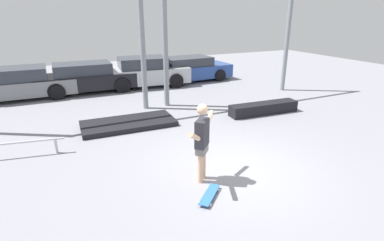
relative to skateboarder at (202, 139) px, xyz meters
name	(u,v)px	position (x,y,z in m)	size (l,w,h in m)	color
ground_plane	(232,169)	(0.89, 0.14, -0.99)	(36.00, 36.00, 0.00)	gray
skateboarder	(202,139)	(0.00, 0.00, 0.00)	(1.13, 1.16, 1.77)	#DBAD89
skateboard	(210,195)	(-0.16, -0.67, -0.92)	(0.73, 0.71, 0.08)	#2D66B2
grind_box	(264,108)	(4.18, 3.17, -0.78)	(2.67, 0.54, 0.41)	black
manual_pad	(129,123)	(-0.64, 4.06, -0.91)	(3.00, 1.40, 0.16)	black
grind_rail	(13,145)	(-3.87, 3.04, -0.65)	(2.44, 0.47, 0.43)	#B7BABF
canopy_support_left	(49,17)	(-2.51, 5.68, 2.42)	(6.12, 0.20, 5.44)	gray
canopy_support_right	(233,16)	(4.29, 5.68, 2.42)	(6.12, 0.20, 5.44)	gray
parked_car_grey	(21,84)	(-3.95, 9.35, -0.34)	(4.29, 2.01, 1.34)	slate
parked_car_black	(87,78)	(-1.27, 9.32, -0.32)	(4.57, 1.95, 1.35)	black
parked_car_silver	(146,72)	(1.56, 9.25, -0.28)	(4.29, 2.25, 1.46)	#B7BABF
parked_car_blue	(189,69)	(4.07, 9.46, -0.35)	(4.52, 2.08, 1.29)	#284793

